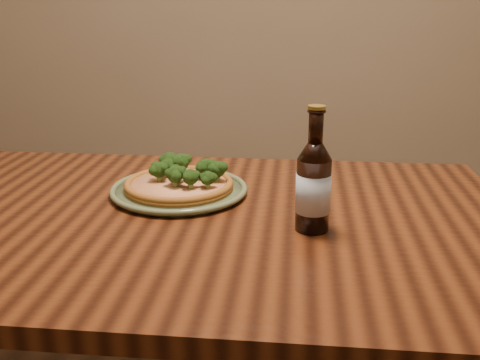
# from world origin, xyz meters

# --- Properties ---
(table) EXTENTS (1.60, 0.90, 0.75)m
(table) POSITION_xyz_m (0.00, 0.10, 0.66)
(table) COLOR #48220F
(table) RESTS_ON ground
(plate) EXTENTS (0.33, 0.33, 0.02)m
(plate) POSITION_xyz_m (0.05, 0.23, 0.76)
(plate) COLOR #5B6A49
(plate) RESTS_ON table
(pizza) EXTENTS (0.26, 0.26, 0.07)m
(pizza) POSITION_xyz_m (0.05, 0.23, 0.78)
(pizza) COLOR #905920
(pizza) RESTS_ON plate
(beer_bottle) EXTENTS (0.07, 0.07, 0.25)m
(beer_bottle) POSITION_xyz_m (0.36, 0.05, 0.84)
(beer_bottle) COLOR black
(beer_bottle) RESTS_ON table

